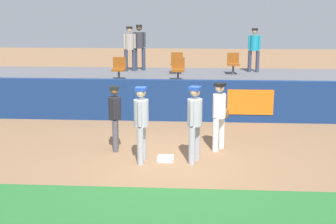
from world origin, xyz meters
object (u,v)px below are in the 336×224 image
spectator_hooded (254,47)px  spectator_casual (130,46)px  player_fielder_home (219,112)px  player_runner_visitor (141,119)px  player_umpire (115,114)px  seat_back_right (233,62)px  seat_front_center (178,68)px  seat_front_left (119,67)px  seat_back_center (177,62)px  first_base (165,159)px  player_coach_visitor (195,119)px  spectator_capped (139,44)px

spectator_hooded → spectator_casual: bearing=11.1°
player_fielder_home → player_runner_visitor: size_ratio=0.96×
player_umpire → spectator_hooded: spectator_hooded is taller
seat_back_right → seat_front_center: bearing=-139.5°
player_umpire → spectator_casual: (-0.63, 7.05, 1.17)m
seat_front_left → spectator_hooded: 5.72m
seat_back_center → first_base: bearing=-89.7°
seat_back_center → seat_front_left: bearing=-138.2°
seat_back_center → seat_front_center: bearing=-86.0°
seat_front_center → spectator_casual: 3.22m
spectator_casual → player_coach_visitor: bearing=93.6°
player_coach_visitor → first_base: bearing=-75.5°
player_fielder_home → player_umpire: bearing=-53.5°
player_fielder_home → player_runner_visitor: bearing=-28.3°
player_runner_visitor → player_umpire: (-0.80, 0.89, -0.09)m
player_fielder_home → seat_back_center: 6.44m
first_base → player_umpire: 1.83m
player_umpire → player_runner_visitor: bearing=35.0°
player_umpire → player_fielder_home: bearing=87.3°
seat_front_center → spectator_hooded: 3.92m
seat_back_right → seat_front_center: 2.77m
seat_back_right → spectator_casual: spectator_casual is taller
player_runner_visitor → seat_back_center: (0.53, 7.36, 0.50)m
spectator_capped → seat_back_center: bearing=144.3°
first_base → seat_back_center: bearing=90.3°
spectator_hooded → player_fielder_home: bearing=86.3°
seat_back_center → spectator_hooded: spectator_hooded is taller
first_base → spectator_casual: size_ratio=0.22×
player_fielder_home → seat_back_center: bearing=-135.2°
player_umpire → seat_front_center: bearing=155.5°
player_fielder_home → player_coach_visitor: bearing=-0.6°
first_base → player_fielder_home: size_ratio=0.22×
player_coach_visitor → seat_back_center: (-0.76, 7.27, 0.49)m
spectator_hooded → player_runner_visitor: bearing=75.7°
first_base → spectator_capped: size_ratio=0.21×
seat_back_center → spectator_capped: bearing=152.4°
player_runner_visitor → spectator_hooded: (3.65, 8.03, 1.05)m
player_umpire → seat_back_right: 7.41m
player_runner_visitor → player_umpire: bearing=-134.4°
player_coach_visitor → seat_back_right: seat_back_right is taller
seat_front_left → spectator_capped: size_ratio=0.45×
player_umpire → seat_back_right: size_ratio=2.05×
player_umpire → spectator_capped: (-0.26, 7.30, 1.20)m
first_base → player_runner_visitor: (-0.58, -0.16, 1.05)m
player_fielder_home → spectator_casual: (-3.37, 6.84, 1.12)m
seat_back_center → spectator_casual: 2.13m
spectator_capped → first_base: bearing=93.4°
player_fielder_home → spectator_hooded: spectator_hooded is taller
seat_back_right → spectator_hooded: size_ratio=0.48×
player_umpire → seat_back_center: seat_back_center is taller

